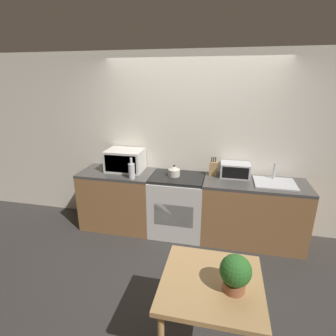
{
  "coord_description": "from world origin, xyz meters",
  "views": [
    {
      "loc": [
        0.47,
        -2.7,
        2.22
      ],
      "look_at": [
        -0.27,
        0.64,
        1.05
      ],
      "focal_mm": 28.0,
      "sensor_mm": 36.0,
      "label": 1
    }
  ],
  "objects_px": {
    "microwave": "(125,160)",
    "dining_table": "(211,292)",
    "kettle": "(174,171)",
    "bottle": "(132,170)",
    "stove_range": "(177,205)",
    "toaster_oven": "(235,170)"
  },
  "relations": [
    {
      "from": "kettle",
      "to": "bottle",
      "type": "height_order",
      "value": "bottle"
    },
    {
      "from": "kettle",
      "to": "microwave",
      "type": "xyz_separation_m",
      "value": [
        -0.77,
        0.08,
        0.09
      ]
    },
    {
      "from": "microwave",
      "to": "toaster_oven",
      "type": "bearing_deg",
      "value": 2.42
    },
    {
      "from": "dining_table",
      "to": "microwave",
      "type": "bearing_deg",
      "value": 126.84
    },
    {
      "from": "stove_range",
      "to": "dining_table",
      "type": "bearing_deg",
      "value": -71.7
    },
    {
      "from": "bottle",
      "to": "toaster_oven",
      "type": "bearing_deg",
      "value": 14.53
    },
    {
      "from": "dining_table",
      "to": "bottle",
      "type": "bearing_deg",
      "value": 127.16
    },
    {
      "from": "stove_range",
      "to": "toaster_oven",
      "type": "bearing_deg",
      "value": 11.21
    },
    {
      "from": "dining_table",
      "to": "stove_range",
      "type": "bearing_deg",
      "value": 108.3
    },
    {
      "from": "microwave",
      "to": "toaster_oven",
      "type": "distance_m",
      "value": 1.62
    },
    {
      "from": "microwave",
      "to": "dining_table",
      "type": "distance_m",
      "value": 2.4
    },
    {
      "from": "stove_range",
      "to": "microwave",
      "type": "height_order",
      "value": "microwave"
    },
    {
      "from": "microwave",
      "to": "dining_table",
      "type": "xyz_separation_m",
      "value": [
        1.42,
        -1.89,
        -0.41
      ]
    },
    {
      "from": "kettle",
      "to": "dining_table",
      "type": "xyz_separation_m",
      "value": [
        0.65,
        -1.82,
        -0.32
      ]
    },
    {
      "from": "kettle",
      "to": "toaster_oven",
      "type": "relative_size",
      "value": 0.41
    },
    {
      "from": "bottle",
      "to": "dining_table",
      "type": "xyz_separation_m",
      "value": [
        1.21,
        -1.6,
        -0.36
      ]
    },
    {
      "from": "microwave",
      "to": "bottle",
      "type": "bearing_deg",
      "value": -54.93
    },
    {
      "from": "kettle",
      "to": "dining_table",
      "type": "relative_size",
      "value": 0.22
    },
    {
      "from": "bottle",
      "to": "dining_table",
      "type": "relative_size",
      "value": 0.38
    },
    {
      "from": "kettle",
      "to": "microwave",
      "type": "height_order",
      "value": "microwave"
    },
    {
      "from": "microwave",
      "to": "dining_table",
      "type": "relative_size",
      "value": 0.7
    },
    {
      "from": "stove_range",
      "to": "bottle",
      "type": "xyz_separation_m",
      "value": [
        -0.61,
        -0.21,
        0.57
      ]
    }
  ]
}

